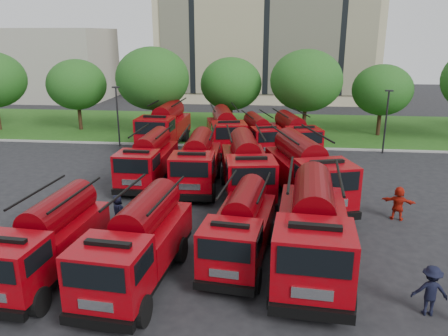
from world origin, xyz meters
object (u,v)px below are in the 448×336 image
Objects in this scene: fire_truck_11 at (294,135)px; firefighter_4 at (119,226)px; fire_truck_7 at (306,171)px; fire_truck_10 at (259,135)px; fire_truck_0 at (47,240)px; fire_truck_8 at (165,126)px; fire_truck_1 at (138,243)px; fire_truck_9 at (225,131)px; fire_truck_3 at (312,229)px; fire_truck_4 at (149,159)px; firefighter_3 at (427,314)px; firefighter_5 at (396,219)px; firefighter_0 at (344,304)px; fire_truck_5 at (197,162)px; fire_truck_2 at (241,227)px; fire_truck_6 at (246,167)px.

fire_truck_11 is 17.49m from firefighter_4.
fire_truck_7 is 11.03m from fire_truck_10.
fire_truck_8 reaches higher than fire_truck_0.
fire_truck_0 is at bearing -175.27° from fire_truck_1.
fire_truck_9 is at bearing -4.95° from fire_truck_8.
fire_truck_3 reaches higher than fire_truck_4.
fire_truck_10 is at bearing 102.60° from fire_truck_3.
fire_truck_7 reaches higher than firefighter_3.
firefighter_3 reaches higher than firefighter_4.
fire_truck_0 is 20.64m from fire_truck_9.
fire_truck_7 is at bearing -91.24° from fire_truck_10.
fire_truck_4 is 3.86× the size of firefighter_5.
firefighter_0 is at bearing -157.85° from firefighter_4.
fire_truck_1 is 3.96× the size of firefighter_3.
fire_truck_1 reaches higher than fire_truck_10.
fire_truck_0 is 11.86m from fire_truck_5.
firefighter_4 is (-9.32, -14.72, -1.58)m from fire_truck_11.
firefighter_5 is (15.55, -13.53, -1.82)m from fire_truck_8.
fire_truck_11 is at bearing -76.42° from firefighter_3.
fire_truck_5 is 0.99× the size of fire_truck_11.
fire_truck_0 is 3.84× the size of firefighter_5.
firefighter_5 is at bearing 29.29° from fire_truck_0.
fire_truck_4 is 6.93m from firefighter_4.
fire_truck_3 reaches higher than firefighter_3.
fire_truck_9 is (4.96, 20.03, 0.16)m from fire_truck_0.
fire_truck_11 is (6.35, 8.37, -0.05)m from fire_truck_5.
fire_truck_2 is 9.43m from firefighter_5.
firefighter_5 is at bearing -38.55° from fire_truck_8.
fire_truck_9 is 4.65× the size of firefighter_4.
fire_truck_10 is 2.76m from fire_truck_11.
fire_truck_7 reaches higher than fire_truck_4.
fire_truck_9 is 5.54m from fire_truck_11.
fire_truck_2 is 5.11m from firefighter_0.
fire_truck_4 is 6.53m from fire_truck_6.
fire_truck_7 is 4.58× the size of firefighter_3.
firefighter_5 is at bearing -41.81° from fire_truck_7.
fire_truck_3 reaches higher than firefighter_5.
fire_truck_7 is at bearing -21.03° from fire_truck_6.
fire_truck_6 reaches higher than firefighter_0.
fire_truck_3 is at bearing -78.76° from fire_truck_6.
fire_truck_5 is 0.90× the size of fire_truck_8.
fire_truck_0 is at bearing -116.16° from fire_truck_9.
fire_truck_1 reaches higher than firefighter_4.
fire_truck_1 is 0.90× the size of fire_truck_8.
firefighter_5 reaches higher than firefighter_4.
fire_truck_2 is at bearing -115.25° from fire_truck_11.
fire_truck_2 reaches higher than firefighter_0.
fire_truck_3 reaches higher than fire_truck_5.
fire_truck_2 is 0.83× the size of fire_truck_8.
fire_truck_11 is at bearing 87.02° from fire_truck_2.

